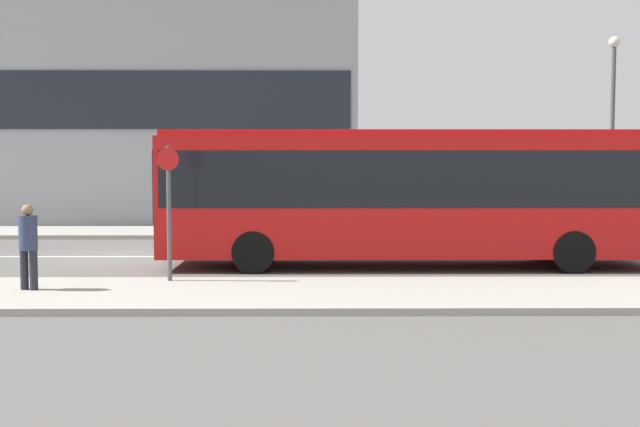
{
  "coord_description": "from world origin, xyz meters",
  "views": [
    {
      "loc": [
        5.19,
        -21.0,
        2.6
      ],
      "look_at": [
        5.34,
        -1.65,
        1.25
      ],
      "focal_mm": 45.0,
      "sensor_mm": 36.0,
      "label": 1
    }
  ],
  "objects": [
    {
      "name": "lane_centerline",
      "position": [
        0.0,
        0.0,
        0.0
      ],
      "size": [
        41.8,
        0.16,
        0.01
      ],
      "color": "silver",
      "rests_on": "ground_plane"
    },
    {
      "name": "apartment_block_left_tower",
      "position": [
        -0.08,
        11.79,
        8.69
      ],
      "size": [
        13.9,
        4.65,
        17.4
      ],
      "color": "#9EA3A8",
      "rests_on": "ground_plane"
    },
    {
      "name": "sidewalk_far",
      "position": [
        0.0,
        6.25,
        0.07
      ],
      "size": [
        44.0,
        3.5,
        0.13
      ],
      "color": "#A39E93",
      "rests_on": "ground_plane"
    },
    {
      "name": "street_lamp",
      "position": [
        14.89,
        5.07,
        4.06
      ],
      "size": [
        0.36,
        0.36,
        6.38
      ],
      "color": "#4C4C51",
      "rests_on": "sidewalk_far"
    },
    {
      "name": "sidewalk_near",
      "position": [
        0.0,
        -6.25,
        0.07
      ],
      "size": [
        44.0,
        3.5,
        0.13
      ],
      "color": "#A39E93",
      "rests_on": "ground_plane"
    },
    {
      "name": "bus_stop_sign",
      "position": [
        2.29,
        -4.99,
        1.71
      ],
      "size": [
        0.44,
        0.12,
        2.71
      ],
      "color": "#4C4C51",
      "rests_on": "sidewalk_near"
    },
    {
      "name": "ground_plane",
      "position": [
        0.0,
        0.0,
        0.0
      ],
      "size": [
        120.0,
        120.0,
        0.0
      ],
      "primitive_type": "plane",
      "color": "#595654"
    },
    {
      "name": "pedestrian_near_stop",
      "position": [
        -0.15,
        -6.07,
        1.03
      ],
      "size": [
        0.34,
        0.34,
        1.6
      ],
      "rotation": [
        0.0,
        0.0,
        -0.26
      ],
      "color": "#23232D",
      "rests_on": "sidewalk_near"
    },
    {
      "name": "parked_car_0",
      "position": [
        13.05,
        3.25,
        0.62
      ],
      "size": [
        4.52,
        1.87,
        1.3
      ],
      "color": "silver",
      "rests_on": "ground_plane"
    },
    {
      "name": "city_bus",
      "position": [
        7.42,
        -1.95,
        1.86
      ],
      "size": [
        11.69,
        2.54,
        3.24
      ],
      "rotation": [
        0.0,
        0.0,
        0.02
      ],
      "color": "red",
      "rests_on": "ground_plane"
    }
  ]
}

